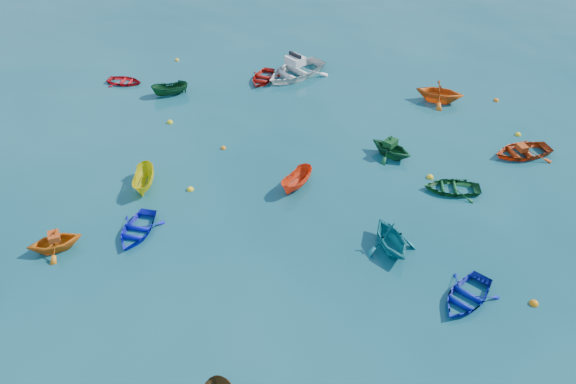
% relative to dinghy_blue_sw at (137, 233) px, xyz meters
% --- Properties ---
extents(ground, '(160.00, 160.00, 0.00)m').
position_rel_dinghy_blue_sw_xyz_m(ground, '(6.01, -0.01, 0.00)').
color(ground, '#0A434E').
rests_on(ground, ground).
extents(dinghy_blue_sw, '(2.48, 3.21, 0.61)m').
position_rel_dinghy_blue_sw_xyz_m(dinghy_blue_sw, '(0.00, 0.00, 0.00)').
color(dinghy_blue_sw, '#1117D4').
rests_on(dinghy_blue_sw, ground).
extents(dinghy_blue_se, '(3.16, 3.65, 0.64)m').
position_rel_dinghy_blue_sw_xyz_m(dinghy_blue_se, '(15.46, 0.97, 0.00)').
color(dinghy_blue_se, '#0D1EA9').
rests_on(dinghy_blue_se, ground).
extents(dinghy_orange_w, '(3.20, 3.17, 1.28)m').
position_rel_dinghy_blue_sw_xyz_m(dinghy_orange_w, '(-2.95, -2.25, 0.00)').
color(dinghy_orange_w, orange).
rests_on(dinghy_orange_w, ground).
extents(sampan_yellow_mid, '(2.00, 2.89, 1.05)m').
position_rel_dinghy_blue_sw_xyz_m(sampan_yellow_mid, '(-1.54, 3.36, 0.00)').
color(sampan_yellow_mid, yellow).
rests_on(sampan_yellow_mid, ground).
extents(dinghy_green_e, '(3.36, 2.75, 0.61)m').
position_rel_dinghy_blue_sw_xyz_m(dinghy_green_e, '(14.00, 8.50, 0.00)').
color(dinghy_green_e, '#135426').
rests_on(dinghy_green_e, ground).
extents(dinghy_cyan_se, '(3.63, 3.72, 1.49)m').
position_rel_dinghy_blue_sw_xyz_m(dinghy_cyan_se, '(11.79, 3.02, 0.00)').
color(dinghy_cyan_se, teal).
rests_on(dinghy_cyan_se, ground).
extents(dinghy_red_nw, '(2.68, 2.06, 0.52)m').
position_rel_dinghy_blue_sw_xyz_m(dinghy_red_nw, '(-9.16, 13.38, 0.00)').
color(dinghy_red_nw, red).
rests_on(dinghy_red_nw, ground).
extents(sampan_orange_n, '(1.53, 2.72, 0.99)m').
position_rel_dinghy_blue_sw_xyz_m(sampan_orange_n, '(6.15, 6.06, 0.00)').
color(sampan_orange_n, '#F14216').
rests_on(sampan_orange_n, ground).
extents(dinghy_green_n, '(3.17, 2.98, 1.34)m').
position_rel_dinghy_blue_sw_xyz_m(dinghy_green_n, '(10.30, 10.65, 0.00)').
color(dinghy_green_n, '#14562C').
rests_on(dinghy_green_n, ground).
extents(dinghy_red_ne, '(4.22, 3.95, 0.71)m').
position_rel_dinghy_blue_sw_xyz_m(dinghy_red_ne, '(17.45, 13.30, 0.00)').
color(dinghy_red_ne, '#BE3B0F').
rests_on(dinghy_red_ne, ground).
extents(dinghy_red_far, '(2.15, 2.96, 0.60)m').
position_rel_dinghy_blue_sw_xyz_m(dinghy_red_far, '(-0.16, 17.06, 0.00)').
color(dinghy_red_far, red).
rests_on(dinghy_red_far, ground).
extents(dinghy_orange_far, '(3.14, 2.72, 1.62)m').
position_rel_dinghy_blue_sw_xyz_m(dinghy_orange_far, '(12.05, 18.09, 0.00)').
color(dinghy_orange_far, orange).
rests_on(dinghy_orange_far, ground).
extents(sampan_green_far, '(2.54, 2.24, 0.96)m').
position_rel_dinghy_blue_sw_xyz_m(sampan_green_far, '(-5.28, 12.96, 0.00)').
color(sampan_green_far, '#0F441F').
rests_on(sampan_green_far, ground).
extents(motorboat_white, '(5.40, 6.00, 1.62)m').
position_rel_dinghy_blue_sw_xyz_m(motorboat_white, '(1.79, 18.50, 0.00)').
color(motorboat_white, white).
rests_on(motorboat_white, ground).
extents(tarp_orange_a, '(0.81, 0.82, 0.32)m').
position_rel_dinghy_blue_sw_xyz_m(tarp_orange_a, '(-2.91, -2.22, 0.80)').
color(tarp_orange_a, '#C54514').
rests_on(tarp_orange_a, dinghy_orange_w).
extents(tarp_green_b, '(0.81, 0.91, 0.37)m').
position_rel_dinghy_blue_sw_xyz_m(tarp_green_b, '(10.21, 10.69, 0.85)').
color(tarp_green_b, '#104019').
rests_on(tarp_green_b, dinghy_green_n).
extents(tarp_orange_b, '(0.77, 0.81, 0.31)m').
position_rel_dinghy_blue_sw_xyz_m(tarp_orange_b, '(17.36, 13.25, 0.51)').
color(tarp_orange_b, '#B83E12').
rests_on(tarp_orange_b, dinghy_red_ne).
extents(buoy_ye_a, '(0.38, 0.38, 0.38)m').
position_rel_dinghy_blue_sw_xyz_m(buoy_ye_a, '(0.86, 3.91, 0.00)').
color(buoy_ye_a, yellow).
rests_on(buoy_ye_a, ground).
extents(buoy_ye_b, '(0.39, 0.39, 0.39)m').
position_rel_dinghy_blue_sw_xyz_m(buoy_ye_b, '(-3.54, 9.67, 0.00)').
color(buoy_ye_b, yellow).
rests_on(buoy_ye_b, ground).
extents(buoy_or_c, '(0.31, 0.31, 0.31)m').
position_rel_dinghy_blue_sw_xyz_m(buoy_or_c, '(0.86, 8.14, 0.00)').
color(buoy_or_c, orange).
rests_on(buoy_or_c, ground).
extents(buoy_ye_c, '(0.38, 0.38, 0.38)m').
position_rel_dinghy_blue_sw_xyz_m(buoy_ye_c, '(12.77, 9.27, 0.00)').
color(buoy_ye_c, yellow).
rests_on(buoy_ye_c, ground).
extents(buoy_or_d, '(0.38, 0.38, 0.38)m').
position_rel_dinghy_blue_sw_xyz_m(buoy_or_d, '(18.21, 1.69, 0.00)').
color(buoy_or_d, orange).
rests_on(buoy_or_d, ground).
extents(buoy_ye_d, '(0.32, 0.32, 0.32)m').
position_rel_dinghy_blue_sw_xyz_m(buoy_ye_d, '(-7.48, 17.93, 0.00)').
color(buoy_ye_d, yellow).
rests_on(buoy_ye_d, ground).
extents(buoy_or_e, '(0.35, 0.35, 0.35)m').
position_rel_dinghy_blue_sw_xyz_m(buoy_or_e, '(15.71, 19.46, 0.00)').
color(buoy_or_e, orange).
rests_on(buoy_or_e, ground).
extents(buoy_ye_e, '(0.37, 0.37, 0.37)m').
position_rel_dinghy_blue_sw_xyz_m(buoy_ye_e, '(17.21, 15.46, 0.00)').
color(buoy_ye_e, yellow).
rests_on(buoy_ye_e, ground).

